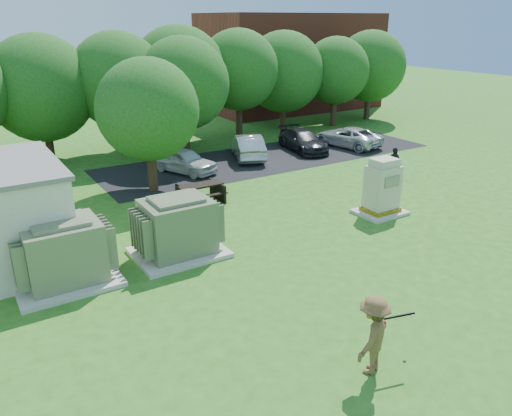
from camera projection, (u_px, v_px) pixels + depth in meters
ground at (327, 289)px, 14.96m from camera, size 120.00×120.00×0.00m
brick_building at (290, 62)px, 43.84m from camera, size 15.00×8.00×8.00m
parking_strip at (271, 157)px, 29.12m from camera, size 20.00×6.00×0.01m
transformer_left at (64, 254)px, 14.95m from camera, size 3.00×2.40×2.07m
transformer_right at (178, 228)px, 16.78m from camera, size 3.00×2.40×2.07m
generator_cabinet at (382, 190)px, 20.34m from camera, size 1.93×1.58×2.35m
picnic_table at (201, 191)px, 21.78m from camera, size 1.94×1.46×0.83m
batter at (373, 335)px, 11.14m from camera, size 1.43×1.16×1.93m
person_by_generator at (379, 189)px, 20.98m from camera, size 0.74×0.64×1.72m
person_walking_right at (394, 163)px, 24.96m from camera, size 0.42×0.95×1.61m
car_white at (184, 160)px, 26.05m from camera, size 2.91×4.05×1.28m
car_silver_a at (248, 146)px, 28.70m from camera, size 2.95×4.50×1.40m
car_dark at (303, 141)px, 30.35m from camera, size 2.45×4.54×1.25m
car_silver_b at (348, 137)px, 31.38m from camera, size 2.87×4.74×1.23m
batting_equipment at (397, 317)px, 11.38m from camera, size 1.47×0.43×0.47m
tree_row at (149, 81)px, 28.99m from camera, size 41.30×13.30×7.30m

